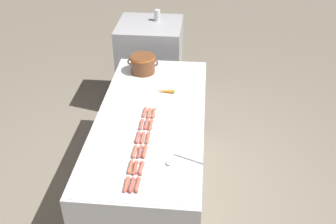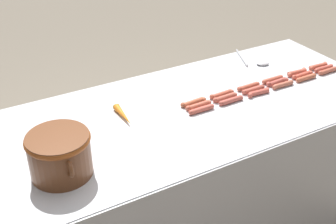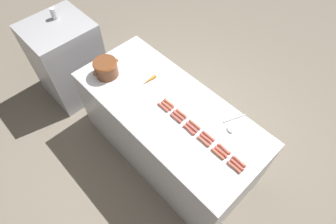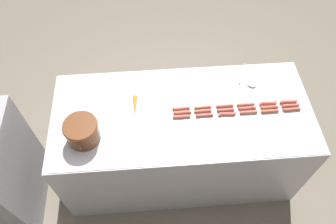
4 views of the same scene
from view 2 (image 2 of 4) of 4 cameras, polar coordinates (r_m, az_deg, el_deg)
The scene contains 22 objects.
griddle_counter at distance 2.30m, azimuth 3.45°, elevation -8.85°, with size 0.85×1.92×0.89m.
hot_dog_0 at distance 2.50m, azimuth 20.12°, elevation 5.05°, with size 0.03×0.14×0.02m.
hot_dog_1 at distance 2.38m, azimuth 17.53°, elevation 4.25°, with size 0.03×0.14×0.02m.
hot_dog_2 at distance 2.28m, azimuth 14.72°, elevation 3.46°, with size 0.03×0.14×0.02m.
hot_dog_3 at distance 2.18m, azimuth 11.70°, elevation 2.50°, with size 0.03×0.13×0.02m.
hot_dog_4 at distance 2.08m, azimuth 8.21°, elevation 1.49°, with size 0.03×0.14×0.02m.
hot_dog_5 at distance 2.00m, azimuth 4.37°, elevation 0.34°, with size 0.03×0.14×0.02m.
hot_dog_6 at distance 2.52m, azimuth 19.60°, elevation 5.37°, with size 0.03×0.14×0.02m.
hot_dog_7 at distance 2.40m, azimuth 17.09°, elevation 4.61°, with size 0.03×0.14×0.02m.
hot_dog_8 at distance 2.30m, azimuth 14.04°, elevation 3.82°, with size 0.03×0.13×0.02m.
hot_dog_9 at distance 2.20m, azimuth 11.03°, elevation 2.88°, with size 0.03×0.14×0.02m.
hot_dog_10 at distance 2.11m, azimuth 7.44°, elevation 1.89°, with size 0.03×0.14×0.02m.
hot_dog_11 at distance 2.03m, azimuth 4.00°, elevation 0.86°, with size 0.03×0.14×0.02m.
hot_dog_12 at distance 2.53m, azimuth 18.95°, elevation 5.67°, with size 0.03×0.13×0.02m.
hot_dog_13 at distance 2.43m, azimuth 16.43°, elevation 4.98°, with size 0.03×0.13×0.02m.
hot_dog_14 at distance 2.32m, azimuth 13.45°, elevation 4.14°, with size 0.03×0.14×0.02m.
hot_dog_15 at distance 2.22m, azimuth 10.42°, elevation 3.29°, with size 0.03×0.14×0.02m.
hot_dog_16 at distance 2.13m, azimuth 7.01°, elevation 2.31°, with size 0.03×0.14×0.02m.
hot_dog_17 at distance 2.05m, azimuth 3.34°, elevation 1.28°, with size 0.03×0.13×0.02m.
bean_pot at distance 1.63m, azimuth -13.93°, elevation -5.15°, with size 0.29×0.24×0.17m.
serving_spoon at distance 2.51m, azimuth 11.31°, elevation 6.47°, with size 0.26×0.14×0.02m.
carrot at distance 1.96m, azimuth -5.88°, elevation -0.37°, with size 0.18×0.04×0.03m.
Camera 2 is at (-1.46, 0.98, 1.93)m, focal length 46.86 mm.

